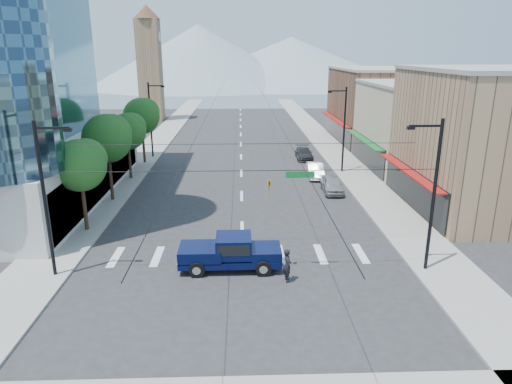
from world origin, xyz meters
TOP-DOWN VIEW (x-y plane):
  - ground at (0.00, 0.00)m, footprint 160.00×160.00m
  - sidewalk_left at (-12.00, 40.00)m, footprint 4.00×120.00m
  - sidewalk_right at (12.00, 40.00)m, footprint 4.00×120.00m
  - shop_near at (20.00, 10.00)m, footprint 12.00×14.00m
  - shop_mid at (20.00, 24.00)m, footprint 12.00×14.00m
  - shop_far at (20.00, 40.00)m, footprint 12.00×18.00m
  - clock_tower at (-16.50, 62.00)m, footprint 4.80×4.80m
  - mountain_left at (-15.00, 150.00)m, footprint 80.00×80.00m
  - mountain_right at (20.00, 160.00)m, footprint 90.00×90.00m
  - tree_near at (-11.07, 6.10)m, footprint 3.65×3.64m
  - tree_midnear at (-11.07, 13.10)m, footprint 4.09×4.09m
  - tree_midfar at (-11.07, 20.10)m, footprint 3.65×3.64m
  - tree_far at (-11.07, 27.10)m, footprint 4.09×4.09m
  - signal_rig at (0.19, -1.00)m, footprint 21.80×0.20m
  - lamp_pole_nw at (-10.67, 30.00)m, footprint 2.00×0.25m
  - lamp_pole_ne at (10.67, 22.00)m, footprint 2.00×0.25m
  - pickup_truck at (-0.76, -0.30)m, footprint 6.15×2.43m
  - pedestrian at (2.50, -2.00)m, footprint 0.57×0.78m
  - parked_car_near at (8.33, 14.90)m, footprint 1.84×4.40m
  - parked_car_mid at (7.60, 20.17)m, footprint 1.78×4.53m
  - parked_car_far at (7.60, 28.62)m, footprint 2.00×4.71m

SIDE VIEW (x-z plane):
  - ground at x=0.00m, z-range 0.00..0.00m
  - sidewalk_left at x=-12.00m, z-range 0.00..0.15m
  - sidewalk_right at x=12.00m, z-range 0.00..0.15m
  - parked_car_far at x=7.60m, z-range 0.00..1.35m
  - parked_car_mid at x=7.60m, z-range 0.00..1.47m
  - parked_car_near at x=8.33m, z-range 0.00..1.49m
  - pedestrian at x=2.50m, z-range 0.00..1.96m
  - pickup_truck at x=-0.76m, z-range 0.04..2.12m
  - shop_mid at x=20.00m, z-range 0.00..9.00m
  - signal_rig at x=0.19m, z-range 0.14..9.14m
  - lamp_pole_nw at x=-10.67m, z-range 0.44..9.44m
  - lamp_pole_ne at x=10.67m, z-range 0.44..9.44m
  - tree_near at x=-11.07m, z-range 1.64..8.34m
  - tree_midfar at x=-11.07m, z-range 1.64..8.34m
  - shop_far at x=20.00m, z-range 0.00..10.00m
  - shop_near at x=20.00m, z-range 0.00..11.00m
  - tree_midnear at x=-11.07m, z-range 1.83..9.35m
  - tree_far at x=-11.07m, z-range 1.83..9.35m
  - mountain_right at x=20.00m, z-range 0.00..18.00m
  - clock_tower at x=-16.50m, z-range 0.44..20.84m
  - mountain_left at x=-15.00m, z-range 0.00..22.00m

